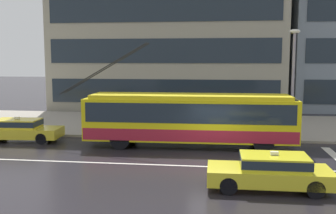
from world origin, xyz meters
name	(u,v)px	position (x,y,z in m)	size (l,w,h in m)	color
ground_plane	(215,160)	(0.00, 0.00, 0.00)	(160.00, 160.00, 0.00)	black
sidewalk_slab	(216,125)	(0.00, 9.29, 0.07)	(80.00, 10.00, 0.14)	gray
lane_centre_line	(214,167)	(0.00, -1.20, 0.00)	(72.00, 0.14, 0.01)	silver
trolleybus	(190,118)	(-1.38, 2.69, 1.55)	(12.60, 2.70, 5.55)	yellow
taxi_oncoming_near	(271,170)	(2.04, -3.88, 0.70)	(4.42, 1.80, 1.39)	yellow
taxi_queued_behind_bus	(19,129)	(-11.17, 2.81, 0.70)	(4.68, 2.00, 1.39)	gold
pedestrian_at_shelter	(180,105)	(-2.33, 7.14, 1.70)	(1.33, 1.33, 1.97)	#4B514C
pedestrian_approaching_curb	(209,105)	(-0.48, 6.33, 1.81)	(1.61, 1.61, 2.02)	#4C494A
street_lamp	(293,74)	(4.27, 4.83, 3.83)	(0.60, 0.32, 6.19)	gray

